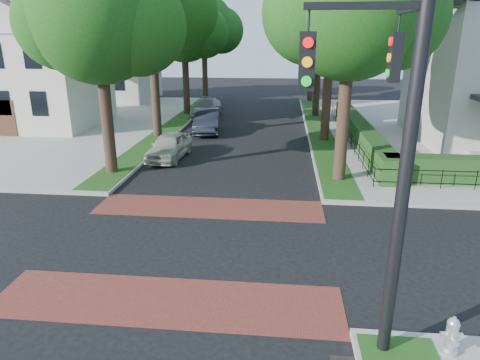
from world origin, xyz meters
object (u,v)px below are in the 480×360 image
at_px(traffic_signal, 395,137).
at_px(fire_hydrant, 451,336).
at_px(parked_car_front, 169,146).
at_px(parked_car_middle, 207,121).
at_px(parked_car_rear, 207,108).

distance_m(traffic_signal, fire_hydrant, 4.43).
height_order(parked_car_front, parked_car_middle, parked_car_middle).
height_order(parked_car_front, fire_hydrant, parked_car_front).
xyz_separation_m(parked_car_middle, fire_hydrant, (8.97, -21.86, -0.24)).
height_order(parked_car_rear, fire_hydrant, parked_car_rear).
distance_m(traffic_signal, parked_car_front, 17.23).
bearing_deg(parked_car_rear, fire_hydrant, -69.32).
bearing_deg(parked_car_rear, traffic_signal, -72.09).
relative_size(traffic_signal, parked_car_front, 1.89).
bearing_deg(parked_car_rear, parked_car_middle, -78.96).
relative_size(parked_car_front, parked_car_middle, 0.86).
xyz_separation_m(traffic_signal, parked_car_rear, (-8.49, 27.59, -3.96)).
xyz_separation_m(traffic_signal, parked_car_middle, (-7.42, 21.67, -3.90)).
bearing_deg(parked_car_front, fire_hydrant, -52.00).
xyz_separation_m(parked_car_rear, fire_hydrant, (10.04, -27.79, -0.18)).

